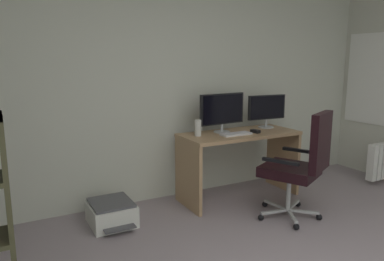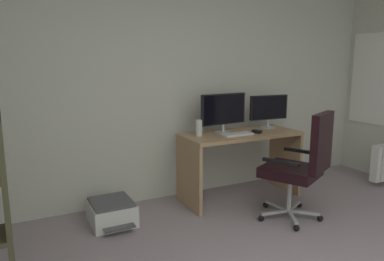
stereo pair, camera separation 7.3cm
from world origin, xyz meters
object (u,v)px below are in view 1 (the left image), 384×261
object	(u,v)px
desktop_speaker	(198,128)
printer	(111,213)
monitor_main	(222,110)
computer_mouse	(255,131)
monitor_secondary	(267,109)
office_chair	(301,162)
desk	(239,151)
keyboard	(236,134)

from	to	relation	value
desktop_speaker	printer	xyz separation A→B (m)	(-0.97, -0.06, -0.72)
monitor_main	computer_mouse	bearing A→B (deg)	-32.00
monitor_secondary	computer_mouse	xyz separation A→B (m)	(-0.31, -0.19, -0.21)
monitor_secondary	computer_mouse	distance (m)	0.42
monitor_main	office_chair	xyz separation A→B (m)	(0.34, -0.86, -0.42)
desk	monitor_secondary	size ratio (longest dim) A/B	2.68
keyboard	desktop_speaker	world-z (taller)	desktop_speaker
keyboard	computer_mouse	distance (m)	0.25
desk	printer	size ratio (longest dim) A/B	2.49
printer	monitor_secondary	bearing A→B (deg)	3.15
desktop_speaker	desk	bearing A→B (deg)	-5.93
office_chair	printer	world-z (taller)	office_chair
desk	office_chair	size ratio (longest dim) A/B	1.23
keyboard	office_chair	size ratio (longest dim) A/B	0.32
monitor_main	monitor_secondary	bearing A→B (deg)	0.00
desk	keyboard	distance (m)	0.26
computer_mouse	desktop_speaker	bearing A→B (deg)	156.24
desk	keyboard	xyz separation A→B (m)	(-0.11, -0.09, 0.22)
monitor_main	office_chair	world-z (taller)	monitor_main
desktop_speaker	office_chair	size ratio (longest dim) A/B	0.16
monitor_secondary	desktop_speaker	world-z (taller)	monitor_secondary
desk	monitor_secondary	world-z (taller)	monitor_secondary
desk	keyboard	bearing A→B (deg)	-140.08
printer	desktop_speaker	bearing A→B (deg)	3.42
desk	desktop_speaker	size ratio (longest dim) A/B	7.75
printer	keyboard	bearing A→B (deg)	-3.60
printer	office_chair	bearing A→B (deg)	-24.74
monitor_main	printer	distance (m)	1.58
computer_mouse	office_chair	distance (m)	0.70
desk	desktop_speaker	distance (m)	0.58
monitor_main	monitor_secondary	xyz separation A→B (m)	(0.62, 0.00, -0.02)
monitor_main	printer	world-z (taller)	monitor_main
monitor_main	keyboard	bearing A→B (deg)	-73.33
monitor_main	desktop_speaker	xyz separation A→B (m)	(-0.33, -0.05, -0.16)
monitor_secondary	printer	world-z (taller)	monitor_secondary
office_chair	printer	size ratio (longest dim) A/B	2.02
desk	printer	xyz separation A→B (m)	(-1.47, -0.01, -0.43)
desk	monitor_main	distance (m)	0.50
monitor_secondary	keyboard	world-z (taller)	monitor_secondary
computer_mouse	office_chair	world-z (taller)	office_chair
keyboard	computer_mouse	size ratio (longest dim) A/B	3.40
computer_mouse	desktop_speaker	world-z (taller)	desktop_speaker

